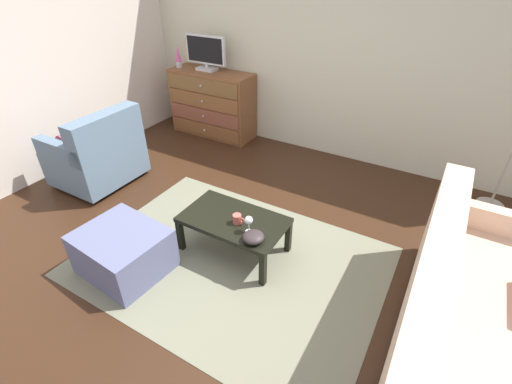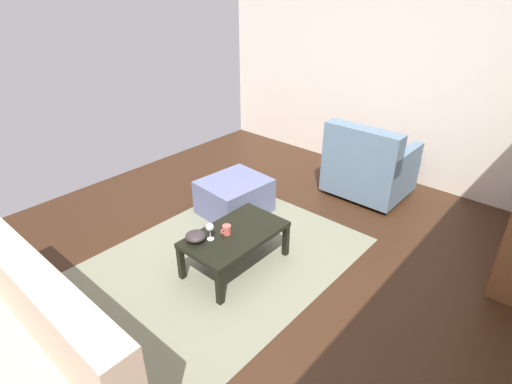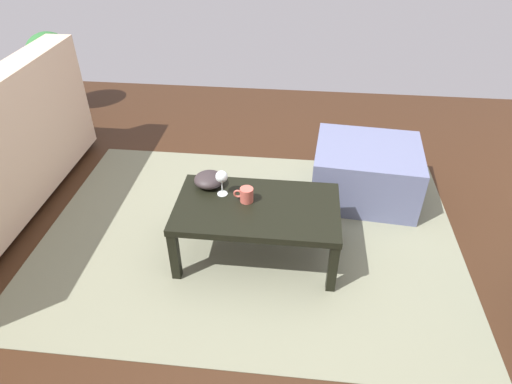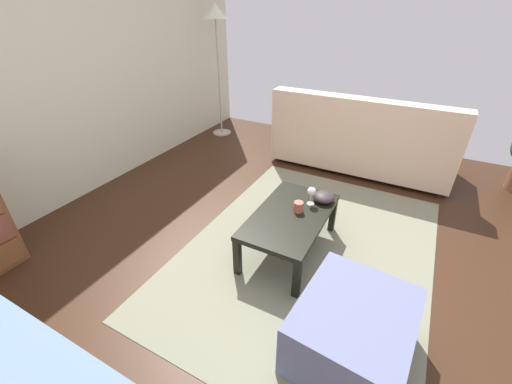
{
  "view_description": "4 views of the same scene",
  "coord_description": "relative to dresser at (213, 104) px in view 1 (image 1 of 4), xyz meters",
  "views": [
    {
      "loc": [
        1.57,
        -2.12,
        2.31
      ],
      "look_at": [
        0.31,
        0.06,
        0.64
      ],
      "focal_mm": 25.25,
      "sensor_mm": 36.0,
      "label": 1
    },
    {
      "loc": [
        2.22,
        2.03,
        2.35
      ],
      "look_at": [
        -0.07,
        0.02,
        0.71
      ],
      "focal_mm": 28.16,
      "sensor_mm": 36.0,
      "label": 2
    },
    {
      "loc": [
        -0.07,
        1.9,
        1.88
      ],
      "look_at": [
        0.14,
        -0.02,
        0.48
      ],
      "focal_mm": 31.03,
      "sensor_mm": 36.0,
      "label": 3
    },
    {
      "loc": [
        -1.83,
        -0.78,
        1.82
      ],
      "look_at": [
        -0.16,
        0.11,
        0.68
      ],
      "focal_mm": 22.53,
      "sensor_mm": 36.0,
      "label": 4
    }
  ],
  "objects": [
    {
      "name": "armchair",
      "position": [
        -0.34,
        -1.82,
        -0.1
      ],
      "size": [
        0.8,
        0.88,
        0.91
      ],
      "color": "#332319",
      "rests_on": "ground_plane"
    },
    {
      "name": "couch_large",
      "position": [
        3.56,
        -2.2,
        -0.11
      ],
      "size": [
        0.85,
        2.06,
        0.92
      ],
      "color": "#332319",
      "rests_on": "ground_plane"
    },
    {
      "name": "bowl_decorative",
      "position": [
        2.01,
        -2.22,
        -0.06
      ],
      "size": [
        0.18,
        0.18,
        0.08
      ],
      "primitive_type": "ellipsoid",
      "color": "#31282A",
      "rests_on": "coffee_table"
    },
    {
      "name": "tv",
      "position": [
        -0.07,
        0.02,
        0.71
      ],
      "size": [
        0.63,
        0.18,
        0.47
      ],
      "color": "silver",
      "rests_on": "dresser"
    },
    {
      "name": "wall_plain_left",
      "position": [
        -1.1,
        -2.0,
        0.84
      ],
      "size": [
        0.12,
        5.11,
        2.62
      ],
      "primitive_type": "cube",
      "color": "beige",
      "rests_on": "ground_plane"
    },
    {
      "name": "ottoman",
      "position": [
        1.02,
        -2.73,
        -0.27
      ],
      "size": [
        0.75,
        0.66,
        0.39
      ],
      "primitive_type": "cube",
      "rotation": [
        0.0,
        0.0,
        -0.08
      ],
      "color": "slate",
      "rests_on": "ground_plane"
    },
    {
      "name": "coffee_table",
      "position": [
        1.7,
        -2.05,
        -0.15
      ],
      "size": [
        0.92,
        0.54,
        0.37
      ],
      "color": "black",
      "rests_on": "ground_plane"
    },
    {
      "name": "area_rug",
      "position": [
        1.77,
        -2.2,
        -0.46
      ],
      "size": [
        2.6,
        1.9,
        0.01
      ],
      "primitive_type": "cube",
      "color": "slate",
      "rests_on": "ground_plane"
    },
    {
      "name": "wall_accent_rear",
      "position": [
        1.57,
        0.31,
        0.84
      ],
      "size": [
        5.81,
        0.12,
        2.62
      ],
      "primitive_type": "cube",
      "color": "beige",
      "rests_on": "ground_plane"
    },
    {
      "name": "dresser",
      "position": [
        0.0,
        0.0,
        0.0
      ],
      "size": [
        1.24,
        0.49,
        0.94
      ],
      "color": "brown",
      "rests_on": "ground_plane"
    },
    {
      "name": "mug",
      "position": [
        1.77,
        -2.09,
        -0.06
      ],
      "size": [
        0.11,
        0.08,
        0.08
      ],
      "color": "#BC5549",
      "rests_on": "coffee_table"
    },
    {
      "name": "ground_plane",
      "position": [
        1.57,
        -2.0,
        -0.49
      ],
      "size": [
        5.81,
        5.11,
        0.05
      ],
      "primitive_type": "cube",
      "color": "#351F11"
    },
    {
      "name": "wine_glass",
      "position": [
        1.91,
        -2.14,
        0.01
      ],
      "size": [
        0.07,
        0.07,
        0.16
      ],
      "color": "silver",
      "rests_on": "coffee_table"
    },
    {
      "name": "lava_lamp",
      "position": [
        -0.52,
        -0.04,
        0.61
      ],
      "size": [
        0.09,
        0.09,
        0.33
      ],
      "color": "#B7B7BC",
      "rests_on": "dresser"
    }
  ]
}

